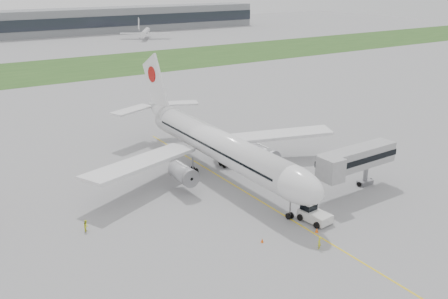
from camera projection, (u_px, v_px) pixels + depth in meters
ground at (231, 183)px, 81.98m from camera, size 600.00×600.00×0.00m
apron_markings at (248, 194)px, 78.01m from camera, size 70.00×70.00×0.04m
grass_strip at (45, 71)px, 177.24m from camera, size 600.00×50.00×0.02m
airliner at (215, 143)px, 83.97m from camera, size 48.13×53.95×17.88m
pushback_tug at (313, 214)px, 69.22m from camera, size 3.50×4.78×2.31m
jet_bridge at (353, 160)px, 76.98m from camera, size 15.70×4.93×7.27m
safety_cone_left at (262, 240)px, 63.79m from camera, size 0.40×0.40×0.55m
safety_cone_right at (317, 230)px, 66.25m from camera, size 0.45×0.45×0.62m
ground_crew_near at (319, 243)px, 62.17m from camera, size 0.73×0.63×1.69m
ground_crew_far at (86, 226)px, 66.44m from camera, size 0.92×0.99×1.63m
distant_aircraft_right at (146, 39)px, 265.58m from camera, size 34.68×33.52×10.15m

